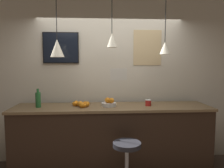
# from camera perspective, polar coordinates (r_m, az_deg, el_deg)

# --- Properties ---
(back_wall) EXTENTS (8.00, 0.06, 2.90)m
(back_wall) POSITION_cam_1_polar(r_m,az_deg,el_deg) (3.89, -0.47, 1.29)
(back_wall) COLOR beige
(back_wall) RESTS_ON ground_plane
(service_counter) EXTENTS (3.09, 0.72, 1.06)m
(service_counter) POSITION_cam_1_polar(r_m,az_deg,el_deg) (3.62, 0.00, -13.97)
(service_counter) COLOR black
(service_counter) RESTS_ON ground_plane
(bar_stool) EXTENTS (0.38, 0.38, 0.69)m
(bar_stool) POSITION_cam_1_polar(r_m,az_deg,el_deg) (3.06, 3.89, -18.61)
(bar_stool) COLOR #B7B7BC
(bar_stool) RESTS_ON ground_plane
(fruit_bowl) EXTENTS (0.23, 0.23, 0.14)m
(fruit_bowl) POSITION_cam_1_polar(r_m,az_deg,el_deg) (3.43, -0.79, -4.95)
(fruit_bowl) COLOR beige
(fruit_bowl) RESTS_ON service_counter
(orange_pile) EXTENTS (0.27, 0.28, 0.09)m
(orange_pile) POSITION_cam_1_polar(r_m,az_deg,el_deg) (3.45, -7.99, -5.23)
(orange_pile) COLOR orange
(orange_pile) RESTS_ON service_counter
(juice_bottle) EXTENTS (0.08, 0.08, 0.29)m
(juice_bottle) POSITION_cam_1_polar(r_m,az_deg,el_deg) (3.54, -18.75, -3.83)
(juice_bottle) COLOR #286B33
(juice_bottle) RESTS_ON service_counter
(spread_jar) EXTENTS (0.09, 0.09, 0.10)m
(spread_jar) POSITION_cam_1_polar(r_m,az_deg,el_deg) (3.53, 9.45, -4.85)
(spread_jar) COLOR red
(spread_jar) RESTS_ON service_counter
(pendant_lamp_left) EXTENTS (0.21, 0.21, 0.98)m
(pendant_lamp_left) POSITION_cam_1_polar(r_m,az_deg,el_deg) (3.48, -14.13, 9.11)
(pendant_lamp_left) COLOR black
(pendant_lamp_middle) EXTENTS (0.16, 0.16, 0.83)m
(pendant_lamp_middle) POSITION_cam_1_polar(r_m,az_deg,el_deg) (3.45, -0.02, 11.40)
(pendant_lamp_middle) COLOR black
(pendant_lamp_right) EXTENTS (0.18, 0.18, 0.93)m
(pendant_lamp_right) POSITION_cam_1_polar(r_m,az_deg,el_deg) (3.59, 13.64, 9.15)
(pendant_lamp_right) COLOR black
(mounted_tv) EXTENTS (0.60, 0.04, 0.53)m
(mounted_tv) POSITION_cam_1_polar(r_m,az_deg,el_deg) (3.87, -13.22, 9.19)
(mounted_tv) COLOR black
(hanging_menu_board) EXTENTS (0.24, 0.01, 0.17)m
(hanging_menu_board) POSITION_cam_1_polar(r_m,az_deg,el_deg) (3.14, 1.76, 2.56)
(hanging_menu_board) COLOR silver
(wall_poster) EXTENTS (0.50, 0.01, 0.62)m
(wall_poster) POSITION_cam_1_polar(r_m,az_deg,el_deg) (3.95, 9.24, 9.35)
(wall_poster) COLOR #DBBC84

